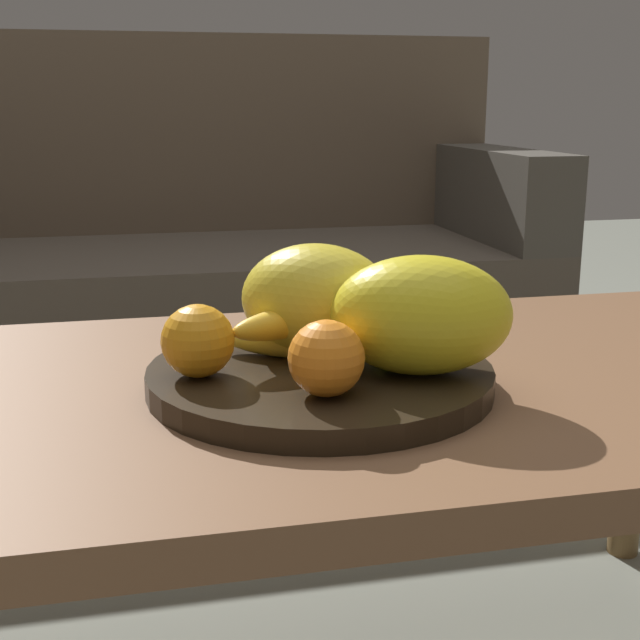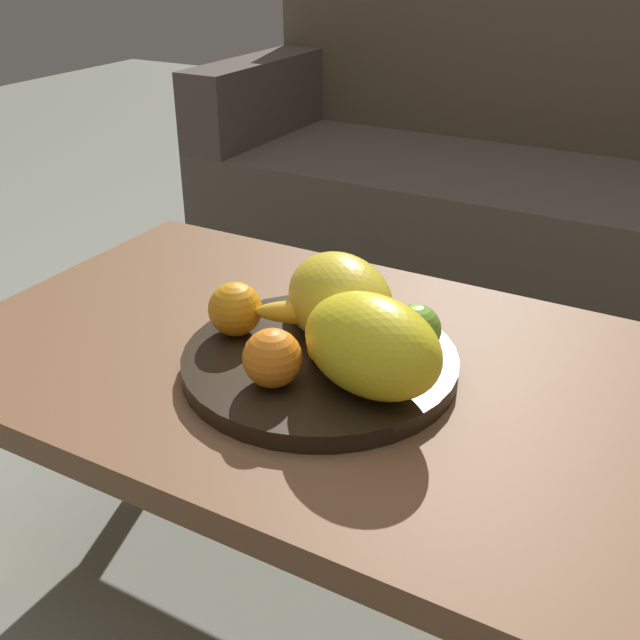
% 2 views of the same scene
% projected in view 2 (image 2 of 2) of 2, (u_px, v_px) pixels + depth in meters
% --- Properties ---
extents(ground_plane, '(8.00, 8.00, 0.00)m').
position_uv_depth(ground_plane, '(354.00, 601.00, 1.21)').
color(ground_plane, gray).
extents(coffee_table, '(1.17, 0.64, 0.44)m').
position_uv_depth(coffee_table, '(360.00, 397.00, 1.03)').
color(coffee_table, brown).
rests_on(coffee_table, ground_plane).
extents(couch, '(1.70, 0.70, 0.90)m').
position_uv_depth(couch, '(521.00, 195.00, 2.07)').
color(couch, '#4C4338').
rests_on(couch, ground_plane).
extents(fruit_bowl, '(0.37, 0.37, 0.03)m').
position_uv_depth(fruit_bowl, '(320.00, 362.00, 1.00)').
color(fruit_bowl, black).
rests_on(fruit_bowl, coffee_table).
extents(melon_large_front, '(0.21, 0.16, 0.12)m').
position_uv_depth(melon_large_front, '(372.00, 345.00, 0.89)').
color(melon_large_front, yellow).
rests_on(melon_large_front, fruit_bowl).
extents(melon_smaller_beside, '(0.21, 0.19, 0.12)m').
position_uv_depth(melon_smaller_beside, '(340.00, 300.00, 1.00)').
color(melon_smaller_beside, yellow).
rests_on(melon_smaller_beside, fruit_bowl).
extents(orange_front, '(0.07, 0.07, 0.07)m').
position_uv_depth(orange_front, '(272.00, 358.00, 0.91)').
color(orange_front, orange).
rests_on(orange_front, fruit_bowl).
extents(orange_left, '(0.07, 0.07, 0.07)m').
position_uv_depth(orange_left, '(235.00, 309.00, 1.03)').
color(orange_left, orange).
rests_on(orange_left, fruit_bowl).
extents(apple_front, '(0.07, 0.07, 0.07)m').
position_uv_depth(apple_front, '(416.00, 329.00, 0.98)').
color(apple_front, '#70AA30').
rests_on(apple_front, fruit_bowl).
extents(banana_bunch, '(0.15, 0.15, 0.06)m').
position_uv_depth(banana_bunch, '(317.00, 323.00, 1.02)').
color(banana_bunch, yellow).
rests_on(banana_bunch, fruit_bowl).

